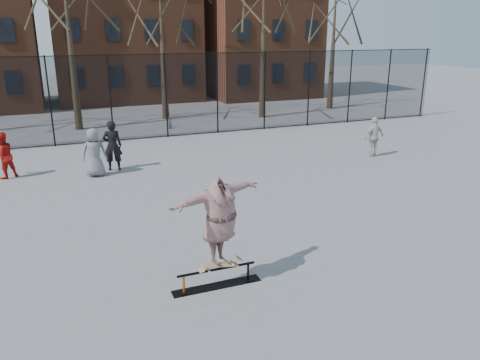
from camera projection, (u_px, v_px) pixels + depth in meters
name	position (u px, v px, depth m)	size (l,w,h in m)	color
ground	(244.00, 253.00, 11.10)	(100.00, 100.00, 0.00)	slate
skate_rail	(217.00, 279.00, 9.60)	(1.88, 0.29, 0.41)	black
skateboard	(220.00, 265.00, 9.54)	(0.81, 0.19, 0.10)	olive
skater	(220.00, 222.00, 9.24)	(2.27, 0.62, 1.84)	#66327E
bystander_grey	(94.00, 153.00, 16.64)	(0.85, 0.56, 1.75)	slate
bystander_black	(112.00, 146.00, 17.36)	(0.69, 0.45, 1.88)	black
bystander_red	(3.00, 155.00, 16.43)	(0.80, 0.63, 1.65)	red
bystander_white	(374.00, 137.00, 19.26)	(0.97, 0.40, 1.65)	beige
fence	(141.00, 96.00, 21.97)	(34.03, 0.07, 4.00)	black
rowhouses	(114.00, 14.00, 32.50)	(29.00, 7.00, 13.00)	brown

